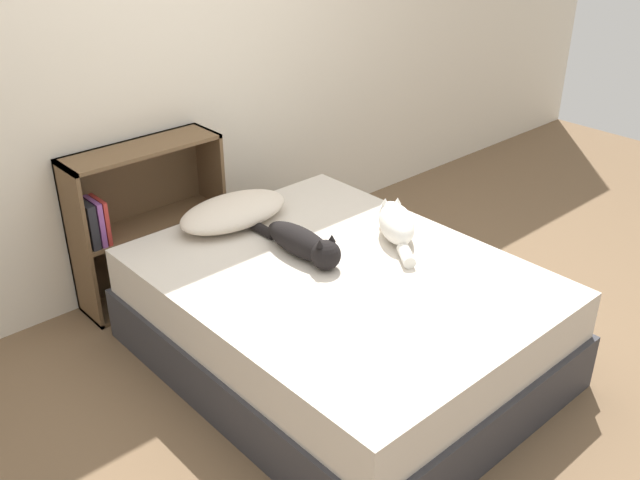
{
  "coord_description": "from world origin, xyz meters",
  "views": [
    {
      "loc": [
        -1.91,
        -1.97,
        2.1
      ],
      "look_at": [
        0.0,
        0.14,
        0.59
      ],
      "focal_mm": 40.0,
      "sensor_mm": 36.0,
      "label": 1
    }
  ],
  "objects_px": {
    "bed": "(340,317)",
    "bookshelf": "(141,220)",
    "pillow": "(234,211)",
    "cat_dark": "(304,244)",
    "cat_light": "(396,223)"
  },
  "relations": [
    {
      "from": "bed",
      "to": "bookshelf",
      "type": "distance_m",
      "value": 1.22
    },
    {
      "from": "pillow",
      "to": "cat_dark",
      "type": "distance_m",
      "value": 0.5
    },
    {
      "from": "bed",
      "to": "cat_dark",
      "type": "bearing_deg",
      "value": 100.26
    },
    {
      "from": "pillow",
      "to": "cat_light",
      "type": "xyz_separation_m",
      "value": [
        0.49,
        -0.66,
        0.01
      ]
    },
    {
      "from": "pillow",
      "to": "bed",
      "type": "bearing_deg",
      "value": -84.41
    },
    {
      "from": "pillow",
      "to": "cat_dark",
      "type": "relative_size",
      "value": 0.95
    },
    {
      "from": "pillow",
      "to": "cat_light",
      "type": "distance_m",
      "value": 0.82
    },
    {
      "from": "pillow",
      "to": "cat_light",
      "type": "bearing_deg",
      "value": -53.38
    },
    {
      "from": "pillow",
      "to": "bookshelf",
      "type": "xyz_separation_m",
      "value": [
        -0.28,
        0.45,
        -0.12
      ]
    },
    {
      "from": "cat_dark",
      "to": "bookshelf",
      "type": "height_order",
      "value": "bookshelf"
    },
    {
      "from": "bookshelf",
      "to": "cat_dark",
      "type": "bearing_deg",
      "value": -71.85
    },
    {
      "from": "cat_light",
      "to": "cat_dark",
      "type": "height_order",
      "value": "cat_dark"
    },
    {
      "from": "pillow",
      "to": "cat_light",
      "type": "relative_size",
      "value": 1.35
    },
    {
      "from": "bed",
      "to": "pillow",
      "type": "height_order",
      "value": "pillow"
    },
    {
      "from": "pillow",
      "to": "bookshelf",
      "type": "bearing_deg",
      "value": 121.87
    }
  ]
}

